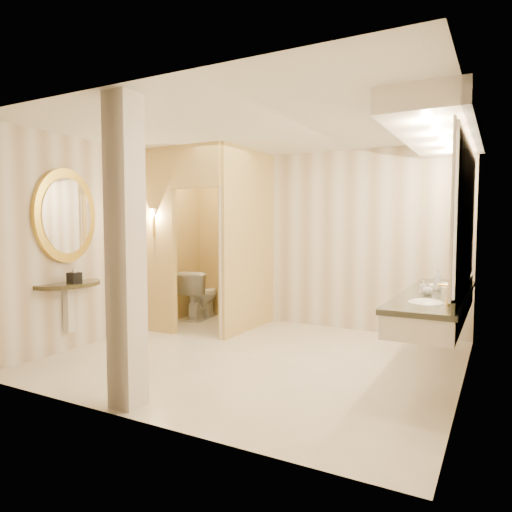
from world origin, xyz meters
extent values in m
plane|color=white|center=(0.00, 0.00, 0.00)|extent=(4.50, 4.50, 0.00)
plane|color=silver|center=(0.00, 0.00, 2.70)|extent=(4.50, 4.50, 0.00)
cube|color=silver|center=(0.00, 2.00, 1.35)|extent=(4.50, 0.02, 2.70)
cube|color=silver|center=(0.00, -2.00, 1.35)|extent=(4.50, 0.02, 2.70)
cube|color=silver|center=(-2.25, 0.00, 1.35)|extent=(0.02, 4.00, 2.70)
cube|color=silver|center=(2.25, 0.00, 1.35)|extent=(0.02, 4.00, 2.70)
cube|color=tan|center=(-0.80, 1.25, 1.35)|extent=(0.10, 1.50, 2.70)
cube|color=tan|center=(-1.93, 0.50, 1.35)|extent=(0.65, 0.10, 2.70)
cube|color=tan|center=(-1.20, 0.50, 2.40)|extent=(0.80, 0.10, 0.60)
cube|color=beige|center=(-0.93, 0.88, 1.05)|extent=(0.31, 0.77, 2.10)
cylinder|color=#BD923C|center=(-1.93, 0.43, 1.55)|extent=(0.03, 0.03, 0.30)
cone|color=beige|center=(-1.93, 0.43, 1.75)|extent=(0.14, 0.14, 0.14)
cube|color=beige|center=(1.95, 0.40, 0.73)|extent=(0.60, 2.48, 0.24)
cube|color=black|center=(1.95, 0.40, 0.85)|extent=(0.64, 2.52, 0.05)
cube|color=black|center=(2.23, 0.40, 0.92)|extent=(0.03, 2.48, 0.10)
ellipsoid|color=white|center=(1.95, -0.27, 0.83)|extent=(0.40, 0.44, 0.15)
cylinder|color=#BD923C|center=(2.15, -0.27, 0.96)|extent=(0.03, 0.03, 0.22)
ellipsoid|color=white|center=(1.95, 1.07, 0.83)|extent=(0.40, 0.44, 0.15)
cylinder|color=#BD923C|center=(2.15, 1.07, 0.96)|extent=(0.03, 0.03, 0.22)
cube|color=white|center=(2.23, 0.40, 1.70)|extent=(0.03, 2.48, 1.40)
cube|color=beige|center=(1.95, 0.40, 2.59)|extent=(0.75, 2.68, 0.22)
cylinder|color=black|center=(-2.23, -0.86, 0.85)|extent=(0.89, 0.89, 0.05)
cube|color=beige|center=(-2.19, -0.86, 0.55)|extent=(0.10, 0.10, 0.60)
cylinder|color=gold|center=(-2.21, -0.86, 1.70)|extent=(0.07, 0.89, 0.89)
cylinder|color=white|center=(-2.17, -0.86, 1.70)|extent=(0.02, 0.71, 0.71)
cube|color=beige|center=(-0.29, -1.80, 1.35)|extent=(0.25, 0.25, 2.70)
cube|color=black|center=(-2.03, -0.90, 0.94)|extent=(0.13, 0.13, 0.13)
imported|color=white|center=(-1.92, 1.57, 0.41)|extent=(0.56, 0.86, 0.82)
imported|color=beige|center=(1.85, 0.24, 0.95)|extent=(0.08, 0.08, 0.14)
imported|color=silver|center=(1.91, 0.16, 0.94)|extent=(0.12, 0.12, 0.13)
imported|color=#C6B28C|center=(1.95, 0.58, 0.99)|extent=(0.11, 0.11, 0.24)
camera|label=1|loc=(2.56, -4.71, 1.60)|focal=32.00mm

